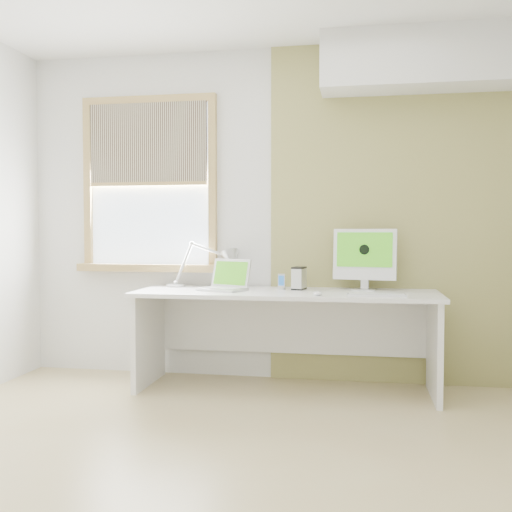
% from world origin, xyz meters
% --- Properties ---
extents(room, '(4.04, 3.54, 2.64)m').
position_xyz_m(room, '(0.00, 0.00, 1.30)').
color(room, tan).
rests_on(room, ground).
extents(accent_wall, '(2.00, 0.02, 2.60)m').
position_xyz_m(accent_wall, '(1.00, 1.74, 1.30)').
color(accent_wall, '#9A944F').
rests_on(accent_wall, room).
extents(soffit, '(1.60, 0.40, 0.42)m').
position_xyz_m(soffit, '(1.20, 1.57, 2.40)').
color(soffit, white).
rests_on(soffit, room).
extents(window, '(1.20, 0.14, 1.42)m').
position_xyz_m(window, '(-1.00, 1.71, 1.54)').
color(window, '#A88545').
rests_on(window, room).
extents(desk, '(2.20, 0.70, 0.73)m').
position_xyz_m(desk, '(0.16, 1.44, 0.53)').
color(desk, white).
rests_on(desk, room).
extents(desk_lamp, '(0.65, 0.31, 0.36)m').
position_xyz_m(desk_lamp, '(-0.39, 1.66, 0.92)').
color(desk_lamp, silver).
rests_on(desk_lamp, desk).
extents(laptop, '(0.40, 0.36, 0.23)m').
position_xyz_m(laptop, '(-0.29, 1.39, 0.79)').
color(laptop, silver).
rests_on(laptop, desk).
extents(phone_dock, '(0.07, 0.07, 0.12)m').
position_xyz_m(phone_dock, '(0.12, 1.48, 0.76)').
color(phone_dock, silver).
rests_on(phone_dock, desk).
extents(external_drive, '(0.11, 0.15, 0.17)m').
position_xyz_m(external_drive, '(0.24, 1.52, 0.81)').
color(external_drive, silver).
rests_on(external_drive, desk).
extents(imac, '(0.47, 0.18, 0.45)m').
position_xyz_m(imac, '(0.73, 1.57, 0.98)').
color(imac, silver).
rests_on(imac, desk).
extents(keyboard, '(0.40, 0.12, 0.02)m').
position_xyz_m(keyboard, '(0.80, 1.17, 0.74)').
color(keyboard, white).
rests_on(keyboard, desk).
extents(mouse, '(0.08, 0.11, 0.03)m').
position_xyz_m(mouse, '(0.41, 1.13, 0.75)').
color(mouse, white).
rests_on(mouse, desk).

